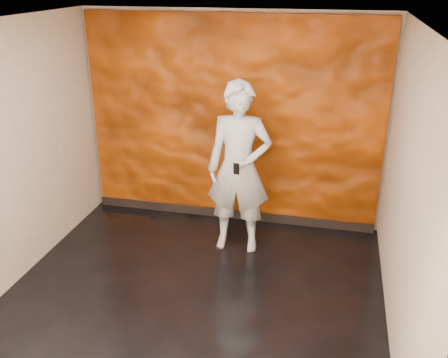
# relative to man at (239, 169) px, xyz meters

# --- Properties ---
(room) EXTENTS (4.02, 4.02, 2.81)m
(room) POSITION_rel_man_xyz_m (-0.26, -1.19, 0.35)
(room) COLOR black
(room) RESTS_ON ground
(feature_wall) EXTENTS (3.90, 0.06, 2.75)m
(feature_wall) POSITION_rel_man_xyz_m (-0.26, 0.77, 0.33)
(feature_wall) COLOR #D54F06
(feature_wall) RESTS_ON ground
(baseboard) EXTENTS (3.90, 0.04, 0.12)m
(baseboard) POSITION_rel_man_xyz_m (-0.26, 0.73, -0.99)
(baseboard) COLOR black
(baseboard) RESTS_ON ground
(man) EXTENTS (0.79, 0.54, 2.10)m
(man) POSITION_rel_man_xyz_m (0.00, 0.00, 0.00)
(man) COLOR #A0A5B0
(man) RESTS_ON ground
(phone) EXTENTS (0.07, 0.03, 0.13)m
(phone) POSITION_rel_man_xyz_m (0.03, -0.30, 0.11)
(phone) COLOR black
(phone) RESTS_ON man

